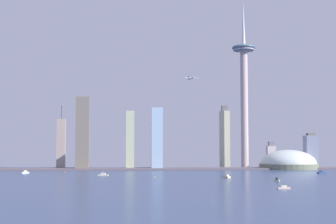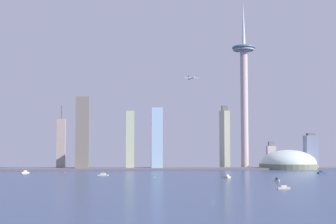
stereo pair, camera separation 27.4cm
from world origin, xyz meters
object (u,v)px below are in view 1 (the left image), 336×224
object	(u,v)px
skyscraper_0	(311,151)
boat_1	(277,180)
boat_5	(322,172)
airplane	(191,78)
channel_buoy_1	(155,177)
boat_2	(25,172)
skyscraper_3	(271,156)
boat_0	(103,175)
skyscraper_4	(61,143)
skyscraper_5	(130,140)
boat_6	(284,188)
skyscraper_6	(82,133)
observation_tower	(244,81)
skyscraper_2	(157,138)
channel_buoy_0	(65,172)
boat_4	(227,177)
skyscraper_1	(225,138)
stadium_dome	(288,164)

from	to	relation	value
skyscraper_0	boat_1	distance (m)	398.39
boat_5	airplane	size ratio (longest dim) A/B	0.50
channel_buoy_1	boat_2	bearing A→B (deg)	145.18
skyscraper_3	boat_0	world-z (taller)	skyscraper_3
skyscraper_4	skyscraper_5	bearing A→B (deg)	-32.52
boat_6	channel_buoy_1	xyz separation A→B (m)	(-108.76, 191.60, -0.27)
skyscraper_6	boat_2	xyz separation A→B (m)	(-78.66, -109.64, -63.56)
boat_6	airplane	size ratio (longest dim) A/B	0.42
observation_tower	skyscraper_6	size ratio (longest dim) A/B	2.49
boat_0	boat_1	bearing A→B (deg)	-22.88
skyscraper_2	channel_buoy_0	bearing A→B (deg)	-147.30
channel_buoy_0	skyscraper_2	bearing A→B (deg)	32.70
boat_4	airplane	world-z (taller)	airplane
skyscraper_2	boat_6	xyz separation A→B (m)	(86.99, -436.32, -54.72)
skyscraper_4	skyscraper_6	bearing A→B (deg)	-65.54
skyscraper_1	skyscraper_4	world-z (taller)	skyscraper_4
skyscraper_1	skyscraper_2	world-z (taller)	skyscraper_1
skyscraper_4	boat_4	world-z (taller)	skyscraper_4
skyscraper_2	boat_1	world-z (taller)	skyscraper_2
stadium_dome	skyscraper_5	bearing A→B (deg)	175.97
skyscraper_3	boat_1	xyz separation A→B (m)	(-117.85, -395.12, -21.60)
boat_2	boat_5	distance (m)	454.31
boat_1	channel_buoy_1	world-z (taller)	boat_1
stadium_dome	boat_4	distance (m)	313.84
skyscraper_1	channel_buoy_0	bearing A→B (deg)	-150.55
skyscraper_3	boat_6	size ratio (longest dim) A/B	4.28
boat_4	boat_5	bearing A→B (deg)	-79.79
skyscraper_4	boat_0	size ratio (longest dim) A/B	8.05
boat_4	airplane	distance (m)	293.29
boat_0	boat_6	distance (m)	300.69
boat_0	boat_1	distance (m)	246.00
boat_2	boat_6	distance (m)	440.93
boat_4	channel_buoy_0	bearing A→B (deg)	34.60
boat_2	boat_6	world-z (taller)	boat_2
boat_1	boat_5	size ratio (longest dim) A/B	0.49
skyscraper_5	channel_buoy_1	world-z (taller)	skyscraper_5
stadium_dome	channel_buoy_1	xyz separation A→B (m)	(-266.99, -244.86, -7.89)
skyscraper_5	skyscraper_1	bearing A→B (deg)	13.82
skyscraper_0	skyscraper_2	distance (m)	301.12
skyscraper_3	boat_5	xyz separation A→B (m)	(5.25, -233.01, -21.54)
skyscraper_6	boat_4	bearing A→B (deg)	-51.61
stadium_dome	skyscraper_6	bearing A→B (deg)	-179.57
boat_4	skyscraper_0	bearing A→B (deg)	-58.02
boat_5	skyscraper_1	bearing A→B (deg)	97.82
skyscraper_1	channel_buoy_0	xyz separation A→B (m)	(-292.99, -165.41, -57.10)
skyscraper_5	skyscraper_2	bearing A→B (deg)	-23.29
boat_1	boat_0	bearing A→B (deg)	22.37
boat_4	boat_6	world-z (taller)	boat_4
observation_tower	boat_1	distance (m)	396.69
channel_buoy_1	airplane	bearing A→B (deg)	70.10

